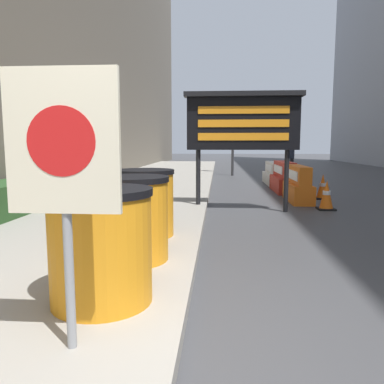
{
  "coord_description": "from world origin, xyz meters",
  "views": [
    {
      "loc": [
        0.25,
        -2.18,
        1.45
      ],
      "look_at": [
        -0.44,
        7.56,
        0.22
      ],
      "focal_mm": 35.0,
      "sensor_mm": 36.0,
      "label": 1
    }
  ],
  "objects_px": {
    "barrel_drum_middle": "(131,218)",
    "traffic_cone_mid": "(323,187)",
    "barrel_drum_back": "(144,202)",
    "pedestrian_worker": "(290,154)",
    "message_board": "(243,123)",
    "traffic_cone_far": "(327,195)",
    "jersey_barrier_red_striped": "(284,178)",
    "warning_sign": "(63,159)",
    "jersey_barrier_white": "(273,174)",
    "traffic_cone_near": "(294,180)",
    "barrel_drum_foreground": "(101,245)",
    "jersey_barrier_orange_near": "(298,186)",
    "traffic_light_near_curb": "(233,116)"
  },
  "relations": [
    {
      "from": "barrel_drum_middle",
      "to": "traffic_cone_mid",
      "type": "relative_size",
      "value": 1.41
    },
    {
      "from": "barrel_drum_middle",
      "to": "barrel_drum_back",
      "type": "distance_m",
      "value": 1.16
    },
    {
      "from": "barrel_drum_back",
      "to": "pedestrian_worker",
      "type": "height_order",
      "value": "pedestrian_worker"
    },
    {
      "from": "message_board",
      "to": "traffic_cone_far",
      "type": "distance_m",
      "value": 2.51
    },
    {
      "from": "barrel_drum_back",
      "to": "jersey_barrier_red_striped",
      "type": "bearing_deg",
      "value": 64.44
    },
    {
      "from": "barrel_drum_middle",
      "to": "warning_sign",
      "type": "relative_size",
      "value": 0.54
    },
    {
      "from": "warning_sign",
      "to": "traffic_cone_far",
      "type": "bearing_deg",
      "value": 61.82
    },
    {
      "from": "traffic_cone_mid",
      "to": "pedestrian_worker",
      "type": "distance_m",
      "value": 5.71
    },
    {
      "from": "jersey_barrier_red_striped",
      "to": "jersey_barrier_white",
      "type": "height_order",
      "value": "jersey_barrier_red_striped"
    },
    {
      "from": "barrel_drum_back",
      "to": "traffic_cone_near",
      "type": "bearing_deg",
      "value": 63.99
    },
    {
      "from": "barrel_drum_back",
      "to": "traffic_cone_near",
      "type": "height_order",
      "value": "barrel_drum_back"
    },
    {
      "from": "barrel_drum_foreground",
      "to": "jersey_barrier_orange_near",
      "type": "relative_size",
      "value": 0.59
    },
    {
      "from": "jersey_barrier_red_striped",
      "to": "traffic_cone_far",
      "type": "distance_m",
      "value": 3.3
    },
    {
      "from": "barrel_drum_foreground",
      "to": "warning_sign",
      "type": "bearing_deg",
      "value": -88.07
    },
    {
      "from": "pedestrian_worker",
      "to": "message_board",
      "type": "bearing_deg",
      "value": -14.65
    },
    {
      "from": "message_board",
      "to": "pedestrian_worker",
      "type": "height_order",
      "value": "message_board"
    },
    {
      "from": "barrel_drum_middle",
      "to": "traffic_cone_near",
      "type": "relative_size",
      "value": 1.62
    },
    {
      "from": "barrel_drum_foreground",
      "to": "traffic_light_near_curb",
      "type": "xyz_separation_m",
      "value": [
        1.63,
        14.82,
        2.16
      ]
    },
    {
      "from": "jersey_barrier_orange_near",
      "to": "traffic_cone_near",
      "type": "distance_m",
      "value": 3.03
    },
    {
      "from": "warning_sign",
      "to": "message_board",
      "type": "bearing_deg",
      "value": 76.25
    },
    {
      "from": "warning_sign",
      "to": "barrel_drum_middle",
      "type": "bearing_deg",
      "value": 91.32
    },
    {
      "from": "traffic_cone_mid",
      "to": "traffic_cone_far",
      "type": "height_order",
      "value": "traffic_cone_mid"
    },
    {
      "from": "traffic_cone_near",
      "to": "barrel_drum_back",
      "type": "bearing_deg",
      "value": -116.01
    },
    {
      "from": "barrel_drum_foreground",
      "to": "traffic_cone_far",
      "type": "height_order",
      "value": "barrel_drum_foreground"
    },
    {
      "from": "message_board",
      "to": "jersey_barrier_red_striped",
      "type": "xyz_separation_m",
      "value": [
        1.53,
        3.62,
        -1.51
      ]
    },
    {
      "from": "traffic_cone_mid",
      "to": "traffic_cone_far",
      "type": "xyz_separation_m",
      "value": [
        -0.38,
        -1.72,
        -0.0
      ]
    },
    {
      "from": "traffic_cone_near",
      "to": "pedestrian_worker",
      "type": "distance_m",
      "value": 3.32
    },
    {
      "from": "jersey_barrier_red_striped",
      "to": "pedestrian_worker",
      "type": "height_order",
      "value": "pedestrian_worker"
    },
    {
      "from": "warning_sign",
      "to": "traffic_light_near_curb",
      "type": "height_order",
      "value": "traffic_light_near_curb"
    },
    {
      "from": "message_board",
      "to": "traffic_light_near_curb",
      "type": "xyz_separation_m",
      "value": [
        0.16,
        9.62,
        0.86
      ]
    },
    {
      "from": "jersey_barrier_white",
      "to": "warning_sign",
      "type": "bearing_deg",
      "value": -104.08
    },
    {
      "from": "traffic_cone_far",
      "to": "pedestrian_worker",
      "type": "xyz_separation_m",
      "value": [
        0.55,
        7.37,
        0.76
      ]
    },
    {
      "from": "barrel_drum_middle",
      "to": "traffic_light_near_curb",
      "type": "xyz_separation_m",
      "value": [
        1.65,
        13.66,
        2.16
      ]
    },
    {
      "from": "barrel_drum_foreground",
      "to": "barrel_drum_middle",
      "type": "relative_size",
      "value": 1.0
    },
    {
      "from": "warning_sign",
      "to": "traffic_cone_mid",
      "type": "distance_m",
      "value": 8.89
    },
    {
      "from": "jersey_barrier_white",
      "to": "jersey_barrier_orange_near",
      "type": "bearing_deg",
      "value": -90.0
    },
    {
      "from": "barrel_drum_foreground",
      "to": "traffic_light_near_curb",
      "type": "relative_size",
      "value": 0.25
    },
    {
      "from": "barrel_drum_back",
      "to": "warning_sign",
      "type": "relative_size",
      "value": 0.54
    },
    {
      "from": "message_board",
      "to": "jersey_barrier_orange_near",
      "type": "xyz_separation_m",
      "value": [
        1.53,
        1.54,
        -1.51
      ]
    },
    {
      "from": "barrel_drum_middle",
      "to": "jersey_barrier_red_striped",
      "type": "height_order",
      "value": "barrel_drum_middle"
    },
    {
      "from": "jersey_barrier_orange_near",
      "to": "jersey_barrier_red_striped",
      "type": "xyz_separation_m",
      "value": [
        -0.0,
        2.08,
        0.01
      ]
    },
    {
      "from": "jersey_barrier_red_striped",
      "to": "traffic_light_near_curb",
      "type": "bearing_deg",
      "value": 102.89
    },
    {
      "from": "traffic_light_near_curb",
      "to": "pedestrian_worker",
      "type": "distance_m",
      "value": 3.43
    },
    {
      "from": "barrel_drum_back",
      "to": "jersey_barrier_orange_near",
      "type": "bearing_deg",
      "value": 54.85
    },
    {
      "from": "warning_sign",
      "to": "message_board",
      "type": "relative_size",
      "value": 0.69
    },
    {
      "from": "barrel_drum_middle",
      "to": "traffic_cone_near",
      "type": "distance_m",
      "value": 9.26
    },
    {
      "from": "traffic_light_near_curb",
      "to": "barrel_drum_foreground",
      "type": "bearing_deg",
      "value": -96.3
    },
    {
      "from": "warning_sign",
      "to": "traffic_cone_near",
      "type": "distance_m",
      "value": 11.07
    },
    {
      "from": "traffic_light_near_curb",
      "to": "pedestrian_worker",
      "type": "bearing_deg",
      "value": -39.65
    },
    {
      "from": "jersey_barrier_orange_near",
      "to": "traffic_cone_far",
      "type": "height_order",
      "value": "jersey_barrier_orange_near"
    }
  ]
}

